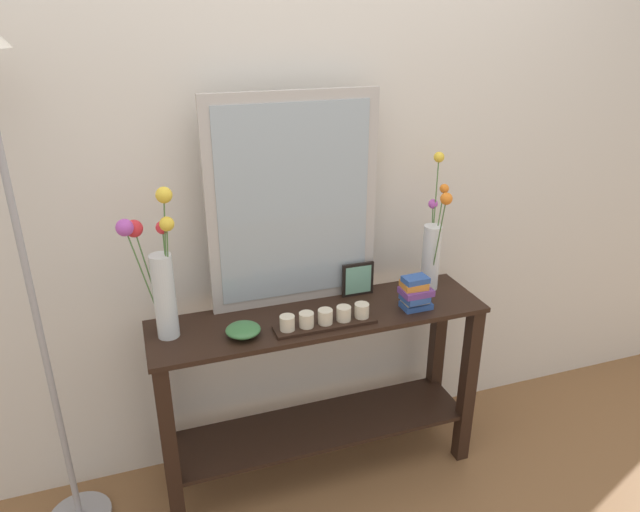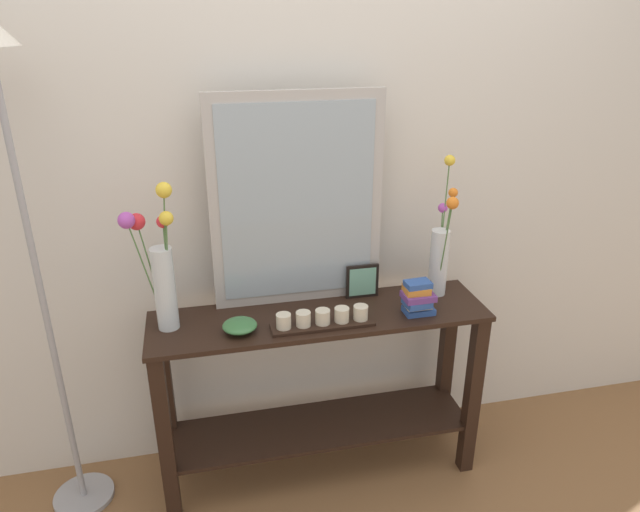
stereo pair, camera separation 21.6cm
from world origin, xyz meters
The scene contains 11 objects.
ground_plane centered at (0.00, 0.00, -0.01)m, with size 7.00×6.00×0.02m, color brown.
wall_back centered at (0.00, 0.29, 1.35)m, with size 6.40×0.08×2.70m, color silver.
console_table centered at (0.00, 0.00, 0.48)m, with size 1.33×0.35×0.77m.
mirror_leaning centered at (-0.06, 0.14, 1.19)m, with size 0.67×0.03×0.84m.
tall_vase_left centered at (-0.58, 0.03, 1.02)m, with size 0.19×0.13×0.56m.
vase_right centered at (0.52, 0.07, 0.96)m, with size 0.11×0.22×0.57m.
candle_tray centered at (-0.01, -0.09, 0.80)m, with size 0.39×0.09×0.07m.
picture_frame_small centered at (0.20, 0.11, 0.85)m, with size 0.14×0.01×0.14m.
decorative_bowl centered at (-0.32, -0.06, 0.80)m, with size 0.13×0.13×0.05m.
book_stack centered at (0.37, -0.08, 0.84)m, with size 0.13×0.10×0.14m.
floor_lamp centered at (-1.00, 0.05, 1.26)m, with size 0.24×0.24×1.87m.
Camera 2 is at (-0.44, -1.94, 1.87)m, focal length 32.39 mm.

